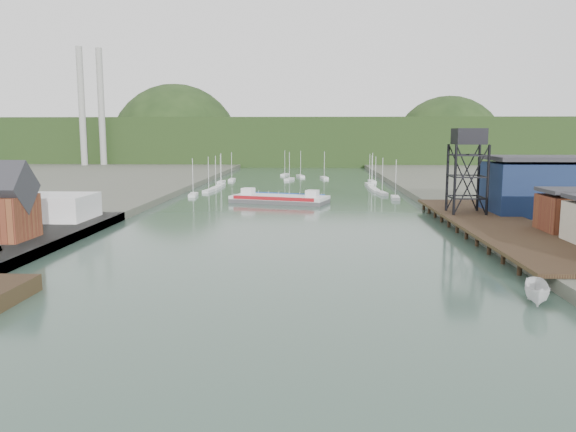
{
  "coord_description": "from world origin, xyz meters",
  "views": [
    {
      "loc": [
        5.82,
        -49.8,
        16.98
      ],
      "look_at": [
        1.78,
        39.39,
        4.0
      ],
      "focal_mm": 35.0,
      "sensor_mm": 36.0,
      "label": 1
    }
  ],
  "objects": [
    {
      "name": "ground",
      "position": [
        0.0,
        0.0,
        0.0
      ],
      "size": [
        600.0,
        600.0,
        0.0
      ],
      "primitive_type": "plane",
      "color": "#2E473C",
      "rests_on": "ground"
    },
    {
      "name": "motorboat",
      "position": [
        28.42,
        5.95,
        1.21
      ],
      "size": [
        4.15,
        6.67,
        2.42
      ],
      "primitive_type": "imported",
      "rotation": [
        0.0,
        0.0,
        -0.31
      ],
      "color": "silver",
      "rests_on": "ground"
    },
    {
      "name": "marina_sailboats",
      "position": [
        0.08,
        138.46,
        0.35
      ],
      "size": [
        57.71,
        92.65,
        0.9
      ],
      "color": "silver",
      "rests_on": "ground"
    },
    {
      "name": "lift_tower",
      "position": [
        35.0,
        58.0,
        15.65
      ],
      "size": [
        6.5,
        6.5,
        16.0
      ],
      "color": "black",
      "rests_on": "east_pier"
    },
    {
      "name": "blue_shed",
      "position": [
        50.0,
        60.0,
        7.06
      ],
      "size": [
        20.5,
        14.5,
        11.3
      ],
      "color": "#0C1738",
      "rests_on": "east_land"
    },
    {
      "name": "east_pier",
      "position": [
        37.0,
        45.0,
        1.9
      ],
      "size": [
        14.0,
        70.0,
        2.45
      ],
      "color": "black",
      "rests_on": "ground"
    },
    {
      "name": "chain_ferry",
      "position": [
        -2.66,
        90.37,
        0.99
      ],
      "size": [
        25.63,
        16.02,
        3.44
      ],
      "rotation": [
        0.0,
        0.0,
        -0.29
      ],
      "color": "#48484A",
      "rests_on": "ground"
    },
    {
      "name": "white_shed",
      "position": [
        -44.0,
        50.0,
        3.85
      ],
      "size": [
        18.0,
        12.0,
        4.5
      ],
      "primitive_type": "cube",
      "color": "silver",
      "rests_on": "west_quay"
    },
    {
      "name": "distant_hills",
      "position": [
        -3.98,
        301.35,
        10.38
      ],
      "size": [
        500.0,
        120.0,
        80.0
      ],
      "color": "black",
      "rests_on": "ground"
    },
    {
      "name": "smokestacks",
      "position": [
        -106.0,
        232.5,
        30.0
      ],
      "size": [
        11.2,
        8.2,
        60.0
      ],
      "color": "#9D9D98",
      "rests_on": "ground"
    }
  ]
}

